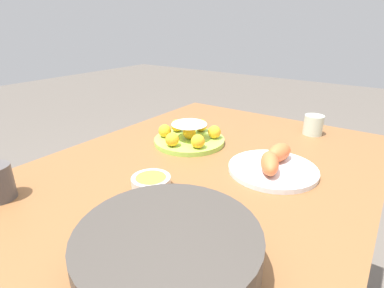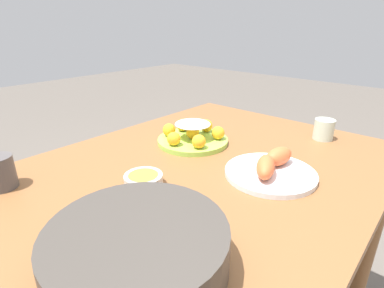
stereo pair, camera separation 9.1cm
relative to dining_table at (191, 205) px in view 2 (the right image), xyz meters
name	(u,v)px [view 2 (the right image)]	position (x,y,z in m)	size (l,w,h in m)	color
dining_table	(191,205)	(0.00, 0.00, 0.00)	(1.27, 0.88, 0.77)	brown
cake_plate	(192,136)	(-0.17, -0.14, 0.13)	(0.24, 0.24, 0.08)	#99CC4C
serving_bowl	(138,248)	(0.32, 0.17, 0.15)	(0.30, 0.30, 0.08)	#3D3833
sauce_bowl	(144,180)	(0.14, -0.04, 0.13)	(0.10, 0.10, 0.03)	beige
seafood_platter	(271,169)	(-0.13, 0.17, 0.13)	(0.24, 0.24, 0.07)	silver
cup_near	(0,173)	(0.37, -0.30, 0.15)	(0.07, 0.07, 0.08)	#4C4747
cup_far	(324,129)	(-0.50, 0.18, 0.14)	(0.07, 0.07, 0.07)	beige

